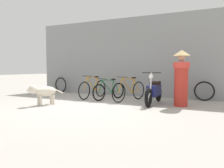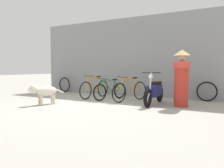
% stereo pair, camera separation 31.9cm
% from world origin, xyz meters
% --- Properties ---
extents(ground_plane, '(60.00, 60.00, 0.00)m').
position_xyz_m(ground_plane, '(0.00, 0.00, 0.00)').
color(ground_plane, '#ADA89E').
extents(shop_wall_back, '(8.33, 0.20, 3.25)m').
position_xyz_m(shop_wall_back, '(0.00, 3.25, 1.62)').
color(shop_wall_back, gray).
rests_on(shop_wall_back, ground).
extents(bicycle_0, '(0.46, 1.73, 0.88)m').
position_xyz_m(bicycle_0, '(-0.72, 1.90, 0.36)').
color(bicycle_0, black).
rests_on(bicycle_0, ground).
extents(bicycle_1, '(0.63, 1.52, 0.79)m').
position_xyz_m(bicycle_1, '(0.03, 1.81, 0.33)').
color(bicycle_1, black).
rests_on(bicycle_1, ground).
extents(bicycle_2, '(0.64, 1.68, 0.87)m').
position_xyz_m(bicycle_2, '(0.82, 1.82, 0.36)').
color(bicycle_2, black).
rests_on(bicycle_2, ground).
extents(motorcycle, '(0.58, 1.89, 1.04)m').
position_xyz_m(motorcycle, '(1.79, 1.52, 0.41)').
color(motorcycle, black).
rests_on(motorcycle, ground).
extents(stray_dog, '(0.61, 1.15, 0.65)m').
position_xyz_m(stray_dog, '(-1.30, -0.18, 0.43)').
color(stray_dog, beige).
rests_on(stray_dog, ground).
extents(person_in_robes, '(0.72, 0.72, 1.71)m').
position_xyz_m(person_in_robes, '(2.63, 1.50, 0.91)').
color(person_in_robes, '#B72D23').
rests_on(person_in_robes, ground).
extents(spare_tire_left, '(0.73, 0.14, 0.72)m').
position_xyz_m(spare_tire_left, '(-3.16, 2.99, 0.36)').
color(spare_tire_left, black).
rests_on(spare_tire_left, ground).
extents(spare_tire_right, '(0.70, 0.11, 0.70)m').
position_xyz_m(spare_tire_right, '(3.22, 2.99, 0.35)').
color(spare_tire_right, black).
rests_on(spare_tire_right, ground).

